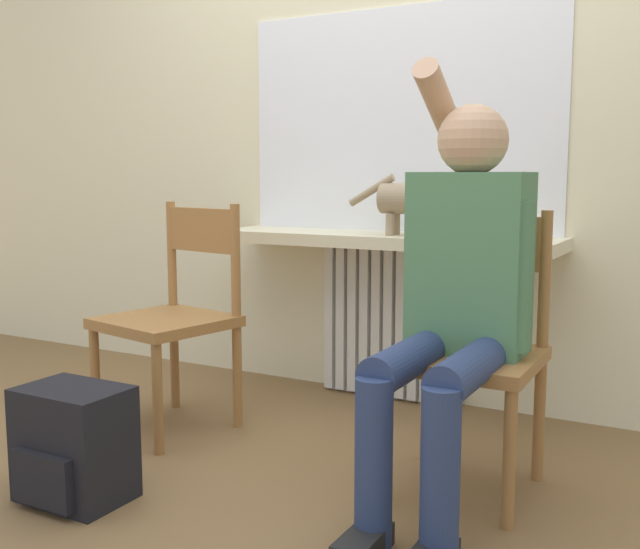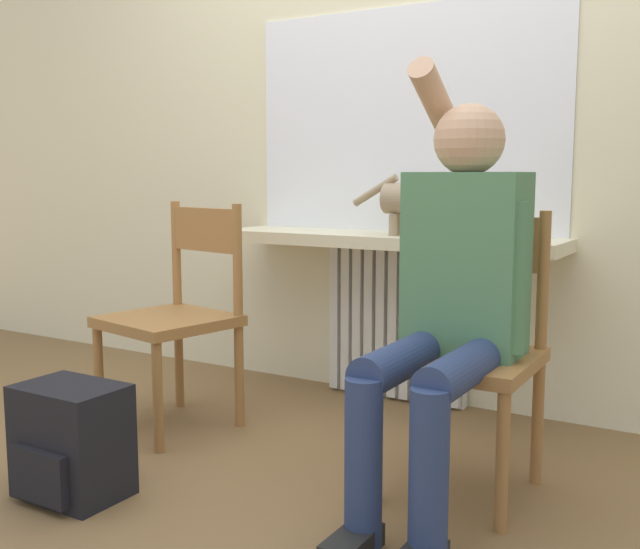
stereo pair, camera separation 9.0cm
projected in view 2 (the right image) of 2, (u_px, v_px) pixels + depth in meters
ground_plane at (233, 493)px, 2.28m from camera, size 12.00×12.00×0.00m
wall_with_window at (407, 82)px, 3.14m from camera, size 7.00×0.06×2.70m
radiator at (396, 322)px, 3.21m from camera, size 0.63×0.08×0.67m
windowsill at (385, 240)px, 3.06m from camera, size 1.45×0.34×0.05m
window_glass at (403, 120)px, 3.14m from camera, size 1.40×0.01×0.93m
chair_left at (177, 312)px, 2.85m from camera, size 0.50×0.50×0.86m
chair_right at (466, 348)px, 2.27m from camera, size 0.43×0.43×0.86m
person at (453, 286)px, 2.13m from camera, size 0.36×1.02×1.30m
cat at (425, 200)px, 2.90m from camera, size 0.52×0.12×0.24m
backpack at (71, 442)px, 2.24m from camera, size 0.32×0.25×0.34m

